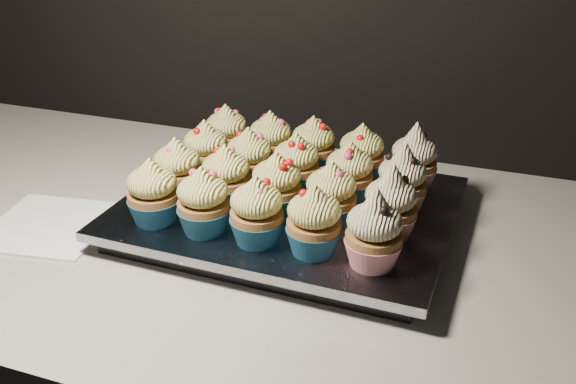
{
  "coord_description": "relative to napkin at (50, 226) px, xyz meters",
  "views": [
    {
      "loc": [
        0.0,
        1.03,
        1.32
      ],
      "look_at": [
        -0.25,
        1.72,
        0.95
      ],
      "focal_mm": 40.0,
      "sensor_mm": 36.0,
      "label": 1
    }
  ],
  "objects": [
    {
      "name": "worktop",
      "position": [
        0.54,
        0.08,
        -0.02
      ],
      "size": [
        2.44,
        0.64,
        0.04
      ],
      "primitive_type": "cube",
      "color": "beige",
      "rests_on": "cabinet"
    },
    {
      "name": "napkin",
      "position": [
        0.0,
        0.0,
        0.0
      ],
      "size": [
        0.17,
        0.17,
        0.0
      ],
      "primitive_type": "cube",
      "rotation": [
        0.0,
        0.0,
        0.15
      ],
      "color": "white",
      "rests_on": "worktop"
    },
    {
      "name": "baking_tray",
      "position": [
        0.29,
        0.11,
        0.01
      ],
      "size": [
        0.39,
        0.3,
        0.02
      ],
      "primitive_type": "cube",
      "rotation": [
        0.0,
        0.0,
        -0.02
      ],
      "color": "black",
      "rests_on": "worktop"
    },
    {
      "name": "foil_lining",
      "position": [
        0.29,
        0.11,
        0.03
      ],
      "size": [
        0.43,
        0.34,
        0.01
      ],
      "primitive_type": "cube",
      "rotation": [
        0.0,
        0.0,
        -0.02
      ],
      "color": "silver",
      "rests_on": "baking_tray"
    },
    {
      "name": "cupcake_0",
      "position": [
        0.16,
        0.01,
        0.07
      ],
      "size": [
        0.06,
        0.06,
        0.08
      ],
      "color": "#1C5C84",
      "rests_on": "foil_lining"
    },
    {
      "name": "cupcake_1",
      "position": [
        0.22,
        0.01,
        0.07
      ],
      "size": [
        0.06,
        0.06,
        0.08
      ],
      "color": "#1C5C84",
      "rests_on": "foil_lining"
    },
    {
      "name": "cupcake_2",
      "position": [
        0.29,
        0.01,
        0.07
      ],
      "size": [
        0.06,
        0.06,
        0.08
      ],
      "color": "#1C5C84",
      "rests_on": "foil_lining"
    },
    {
      "name": "cupcake_3",
      "position": [
        0.36,
        0.01,
        0.07
      ],
      "size": [
        0.06,
        0.06,
        0.08
      ],
      "color": "#1C5C84",
      "rests_on": "foil_lining"
    },
    {
      "name": "cupcake_4",
      "position": [
        0.43,
        0.0,
        0.07
      ],
      "size": [
        0.06,
        0.06,
        0.1
      ],
      "color": "#B41922",
      "rests_on": "foil_lining"
    },
    {
      "name": "cupcake_5",
      "position": [
        0.15,
        0.08,
        0.07
      ],
      "size": [
        0.06,
        0.06,
        0.08
      ],
      "color": "#1C5C84",
      "rests_on": "foil_lining"
    },
    {
      "name": "cupcake_6",
      "position": [
        0.22,
        0.08,
        0.07
      ],
      "size": [
        0.06,
        0.06,
        0.08
      ],
      "color": "#1C5C84",
      "rests_on": "foil_lining"
    },
    {
      "name": "cupcake_7",
      "position": [
        0.29,
        0.08,
        0.07
      ],
      "size": [
        0.06,
        0.06,
        0.08
      ],
      "color": "#1C5C84",
      "rests_on": "foil_lining"
    },
    {
      "name": "cupcake_8",
      "position": [
        0.36,
        0.07,
        0.07
      ],
      "size": [
        0.06,
        0.06,
        0.08
      ],
      "color": "#1C5C84",
      "rests_on": "foil_lining"
    },
    {
      "name": "cupcake_9",
      "position": [
        0.43,
        0.07,
        0.07
      ],
      "size": [
        0.06,
        0.06,
        0.1
      ],
      "color": "#B41922",
      "rests_on": "foil_lining"
    },
    {
      "name": "cupcake_10",
      "position": [
        0.16,
        0.15,
        0.07
      ],
      "size": [
        0.06,
        0.06,
        0.08
      ],
      "color": "#1C5C84",
      "rests_on": "foil_lining"
    },
    {
      "name": "cupcake_11",
      "position": [
        0.23,
        0.14,
        0.07
      ],
      "size": [
        0.06,
        0.06,
        0.08
      ],
      "color": "#1C5C84",
      "rests_on": "foil_lining"
    },
    {
      "name": "cupcake_12",
      "position": [
        0.29,
        0.14,
        0.07
      ],
      "size": [
        0.06,
        0.06,
        0.08
      ],
      "color": "#1C5C84",
      "rests_on": "foil_lining"
    },
    {
      "name": "cupcake_13",
      "position": [
        0.37,
        0.14,
        0.07
      ],
      "size": [
        0.06,
        0.06,
        0.08
      ],
      "color": "#1C5C84",
      "rests_on": "foil_lining"
    },
    {
      "name": "cupcake_14",
      "position": [
        0.43,
        0.14,
        0.07
      ],
      "size": [
        0.06,
        0.06,
        0.1
      ],
      "color": "#B41922",
      "rests_on": "foil_lining"
    },
    {
      "name": "cupcake_15",
      "position": [
        0.16,
        0.22,
        0.07
      ],
      "size": [
        0.06,
        0.06,
        0.08
      ],
      "color": "#1C5C84",
      "rests_on": "foil_lining"
    },
    {
      "name": "cupcake_16",
      "position": [
        0.23,
        0.21,
        0.07
      ],
      "size": [
        0.06,
        0.06,
        0.08
      ],
      "color": "#1C5C84",
      "rests_on": "foil_lining"
    },
    {
      "name": "cupcake_17",
      "position": [
        0.29,
        0.21,
        0.07
      ],
      "size": [
        0.06,
        0.06,
        0.08
      ],
      "color": "#1C5C84",
      "rests_on": "foil_lining"
    },
    {
      "name": "cupcake_18",
      "position": [
        0.37,
        0.21,
        0.07
      ],
      "size": [
        0.06,
        0.06,
        0.08
      ],
      "color": "#1C5C84",
      "rests_on": "foil_lining"
    },
    {
      "name": "cupcake_19",
      "position": [
        0.44,
        0.21,
        0.07
      ],
      "size": [
        0.06,
        0.06,
        0.1
      ],
      "color": "#B41922",
      "rests_on": "foil_lining"
    }
  ]
}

